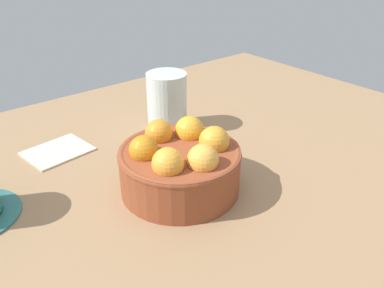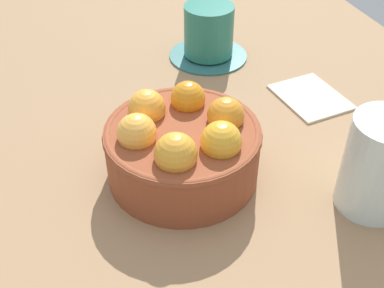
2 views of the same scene
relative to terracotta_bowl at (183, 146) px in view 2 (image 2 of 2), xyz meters
The scene contains 5 objects.
ground_plane 5.76cm from the terracotta_bowl, 29.49° to the right, with size 112.05×84.58×3.66cm, color #997551.
terracotta_bowl is the anchor object (origin of this frame).
coffee_cup 26.18cm from the terracotta_bowl, 25.69° to the right, with size 11.52×11.52×7.92cm.
water_glass 19.22cm from the terracotta_bowl, 121.07° to the right, with size 6.88×6.88×10.02cm, color silver.
folded_napkin 22.49cm from the terracotta_bowl, 66.54° to the right, with size 9.48×7.66×0.60cm, color beige.
Camera 2 is at (-37.21, 11.27, 35.51)cm, focal length 45.58 mm.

